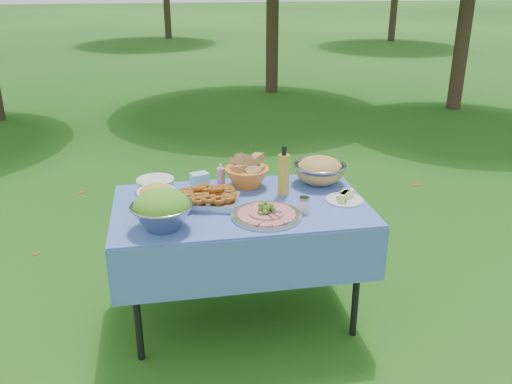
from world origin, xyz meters
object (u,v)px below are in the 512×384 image
picnic_table (241,261)px  salad_bowl (162,210)px  pasta_bowl_steel (320,170)px  bread_bowl (247,172)px  oil_bottle (284,171)px  plate_stack (156,185)px  charcuterie_platter (267,209)px

picnic_table → salad_bowl: size_ratio=4.51×
pasta_bowl_steel → bread_bowl: bearing=176.8°
picnic_table → oil_bottle: (0.28, 0.10, 0.53)m
plate_stack → pasta_bowl_steel: size_ratio=0.70×
picnic_table → oil_bottle: size_ratio=4.80×
salad_bowl → bread_bowl: 0.75m
picnic_table → plate_stack: 0.71m
salad_bowl → pasta_bowl_steel: salad_bowl is taller
picnic_table → salad_bowl: bearing=-151.4°
salad_bowl → pasta_bowl_steel: bearing=26.5°
charcuterie_platter → plate_stack: bearing=139.6°
bread_bowl → charcuterie_platter: 0.48m
plate_stack → oil_bottle: (0.76, -0.20, 0.11)m
bread_bowl → pasta_bowl_steel: size_ratio=0.83×
charcuterie_platter → pasta_bowl_steel: bearing=46.3°
plate_stack → oil_bottle: oil_bottle is taller
oil_bottle → charcuterie_platter: bearing=-118.4°
plate_stack → bread_bowl: 0.57m
salad_bowl → pasta_bowl_steel: (1.00, 0.50, -0.02)m
charcuterie_platter → oil_bottle: 0.36m
charcuterie_platter → oil_bottle: size_ratio=1.29×
plate_stack → salad_bowl: bearing=-86.5°
picnic_table → charcuterie_platter: 0.48m
plate_stack → bread_bowl: size_ratio=0.84×
salad_bowl → bread_bowl: size_ratio=1.18×
plate_stack → oil_bottle: size_ratio=0.76×
picnic_table → pasta_bowl_steel: 0.76m
charcuterie_platter → picnic_table: bearing=119.2°
oil_bottle → plate_stack: bearing=165.0°
pasta_bowl_steel → charcuterie_platter: (-0.43, -0.45, -0.04)m
salad_bowl → charcuterie_platter: 0.57m
picnic_table → pasta_bowl_steel: (0.55, 0.25, 0.47)m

